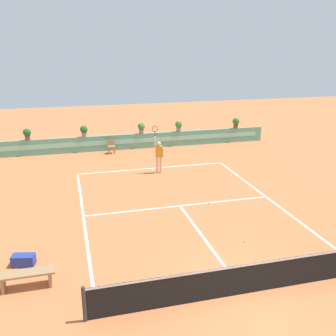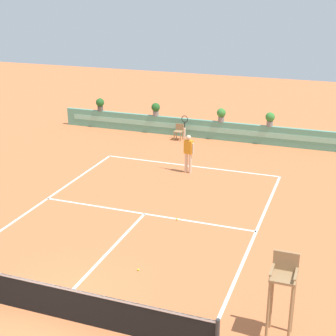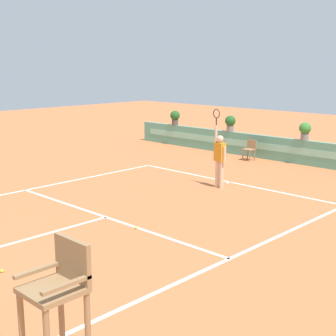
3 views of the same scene
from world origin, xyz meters
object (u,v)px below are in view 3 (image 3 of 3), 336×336
object	(u,v)px
umpire_chair	(59,312)
tennis_player	(220,156)
ball_kid_chair	(250,149)
potted_plant_far_left	(175,117)
tennis_ball_near_baseline	(136,228)
tennis_ball_mid_court	(2,271)
potted_plant_centre	(305,130)
potted_plant_left	(230,122)

from	to	relation	value
umpire_chair	tennis_player	size ratio (longest dim) A/B	0.83
umpire_chair	tennis_player	bearing A→B (deg)	119.12
ball_kid_chair	tennis_player	xyz separation A→B (m)	(2.01, -4.63, 0.57)
umpire_chair	tennis_player	world-z (taller)	tennis_player
umpire_chair	potted_plant_far_left	xyz separation A→B (m)	(-12.48, 15.13, 0.07)
tennis_ball_near_baseline	tennis_ball_mid_court	xyz separation A→B (m)	(0.03, -3.58, 0.00)
potted_plant_centre	umpire_chair	bearing A→B (deg)	-70.57
tennis_player	potted_plant_far_left	world-z (taller)	tennis_player
tennis_player	potted_plant_far_left	size ratio (longest dim) A/B	3.57
potted_plant_centre	tennis_ball_near_baseline	bearing A→B (deg)	-84.34
ball_kid_chair	potted_plant_far_left	distance (m)	5.17
tennis_player	potted_plant_far_left	bearing A→B (deg)	142.74
tennis_player	potted_plant_left	bearing A→B (deg)	124.00
umpire_chair	tennis_ball_mid_court	size ratio (longest dim) A/B	31.47
umpire_chair	tennis_ball_mid_court	xyz separation A→B (m)	(-4.30, 1.47, -1.31)
potted_plant_far_left	tennis_ball_near_baseline	bearing A→B (deg)	-51.03
tennis_ball_mid_court	tennis_ball_near_baseline	bearing A→B (deg)	90.51
tennis_ball_near_baseline	potted_plant_left	size ratio (longest dim) A/B	0.09
potted_plant_far_left	potted_plant_centre	bearing A→B (deg)	0.00
umpire_chair	tennis_ball_near_baseline	bearing A→B (deg)	130.63
tennis_ball_near_baseline	potted_plant_left	distance (m)	11.21
tennis_ball_mid_court	potted_plant_left	xyz separation A→B (m)	(-4.75, 13.65, 1.38)
potted_plant_centre	potted_plant_left	distance (m)	3.72
ball_kid_chair	potted_plant_left	distance (m)	2.00
potted_plant_far_left	potted_plant_left	bearing A→B (deg)	0.00
ball_kid_chair	tennis_ball_near_baseline	bearing A→B (deg)	-71.58
potted_plant_centre	tennis_player	bearing A→B (deg)	-91.13
ball_kid_chair	tennis_ball_mid_court	distance (m)	13.30
tennis_ball_mid_court	potted_plant_centre	xyz separation A→B (m)	(-1.03, 13.65, 1.38)
potted_plant_far_left	potted_plant_left	distance (m)	3.43
tennis_player	tennis_ball_mid_court	size ratio (longest dim) A/B	38.01
potted_plant_far_left	potted_plant_left	xyz separation A→B (m)	(3.43, 0.00, 0.00)
tennis_player	potted_plant_centre	size ratio (longest dim) A/B	3.57
tennis_ball_near_baseline	potted_plant_far_left	distance (m)	13.03
umpire_chair	potted_plant_left	world-z (taller)	umpire_chair
umpire_chair	potted_plant_far_left	bearing A→B (deg)	129.53
tennis_ball_mid_court	potted_plant_left	bearing A→B (deg)	109.19
tennis_player	potted_plant_left	distance (m)	6.47
tennis_ball_mid_court	potted_plant_far_left	distance (m)	15.97
tennis_ball_near_baseline	potted_plant_left	bearing A→B (deg)	115.10
umpire_chair	tennis_ball_near_baseline	distance (m)	6.79
ball_kid_chair	tennis_ball_near_baseline	size ratio (longest dim) A/B	12.50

